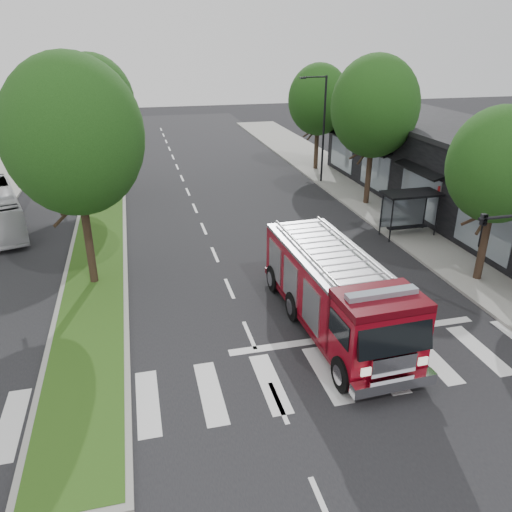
{
  "coord_description": "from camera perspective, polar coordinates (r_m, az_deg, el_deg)",
  "views": [
    {
      "loc": [
        -3.69,
        -15.97,
        10.57
      ],
      "look_at": [
        1.09,
        3.34,
        1.8
      ],
      "focal_mm": 35.0,
      "sensor_mm": 36.0,
      "label": 1
    }
  ],
  "objects": [
    {
      "name": "tree_right_far",
      "position": [
        43.02,
        7.17,
        17.3
      ],
      "size": [
        5.0,
        5.0,
        8.73
      ],
      "color": "black",
      "rests_on": "ground"
    },
    {
      "name": "median",
      "position": [
        35.63,
        -17.08,
        5.6
      ],
      "size": [
        3.0,
        50.0,
        0.15
      ],
      "color": "gray",
      "rests_on": "ground"
    },
    {
      "name": "ground",
      "position": [
        19.5,
        -0.76,
        -9.03
      ],
      "size": [
        140.0,
        140.0,
        0.0
      ],
      "primitive_type": "plane",
      "color": "black",
      "rests_on": "ground"
    },
    {
      "name": "streetlight_right_far",
      "position": [
        39.09,
        7.56,
        14.63
      ],
      "size": [
        2.11,
        0.2,
        8.0
      ],
      "color": "black",
      "rests_on": "ground"
    },
    {
      "name": "tree_right_mid",
      "position": [
        33.85,
        13.41,
        16.26
      ],
      "size": [
        5.6,
        5.6,
        9.72
      ],
      "color": "black",
      "rests_on": "ground"
    },
    {
      "name": "tree_right_near",
      "position": [
        24.07,
        26.03,
        9.27
      ],
      "size": [
        4.4,
        4.4,
        8.05
      ],
      "color": "black",
      "rests_on": "ground"
    },
    {
      "name": "tree_median_near",
      "position": [
        22.4,
        -20.14,
        12.74
      ],
      "size": [
        5.8,
        5.8,
        10.16
      ],
      "color": "black",
      "rests_on": "ground"
    },
    {
      "name": "storefront_row",
      "position": [
        34.17,
        24.14,
        8.06
      ],
      "size": [
        8.0,
        30.0,
        5.0
      ],
      "primitive_type": "cube",
      "color": "black",
      "rests_on": "ground"
    },
    {
      "name": "sidewalk_right",
      "position": [
        32.35,
        17.06,
        3.79
      ],
      "size": [
        5.0,
        80.0,
        0.15
      ],
      "primitive_type": "cube",
      "color": "gray",
      "rests_on": "ground"
    },
    {
      "name": "bus_shelter",
      "position": [
        29.6,
        17.09,
        5.98
      ],
      "size": [
        3.2,
        1.6,
        2.61
      ],
      "color": "black",
      "rests_on": "ground"
    },
    {
      "name": "fire_engine",
      "position": [
        19.49,
        8.97,
        -4.02
      ],
      "size": [
        3.22,
        9.54,
        3.27
      ],
      "rotation": [
        0.0,
        0.0,
        0.04
      ],
      "color": "#4E040C",
      "rests_on": "ground"
    },
    {
      "name": "tree_median_far",
      "position": [
        36.27,
        -18.23,
        16.21
      ],
      "size": [
        5.6,
        5.6,
        9.72
      ],
      "color": "black",
      "rests_on": "ground"
    }
  ]
}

